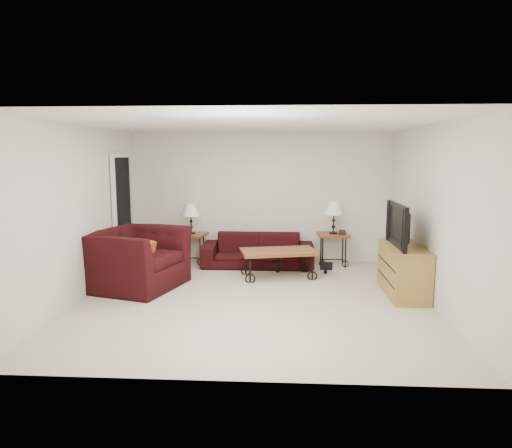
# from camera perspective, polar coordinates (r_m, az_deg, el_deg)

# --- Properties ---
(ground) EXTENTS (5.00, 5.00, 0.00)m
(ground) POSITION_cam_1_polar(r_m,az_deg,el_deg) (6.87, -0.34, -9.15)
(ground) COLOR beige
(ground) RESTS_ON ground
(wall_back) EXTENTS (5.00, 0.02, 2.50)m
(wall_back) POSITION_cam_1_polar(r_m,az_deg,el_deg) (9.08, 0.66, 3.25)
(wall_back) COLOR silver
(wall_back) RESTS_ON ground
(wall_front) EXTENTS (5.00, 0.02, 2.50)m
(wall_front) POSITION_cam_1_polar(r_m,az_deg,el_deg) (4.14, -2.57, -3.15)
(wall_front) COLOR silver
(wall_front) RESTS_ON ground
(wall_left) EXTENTS (0.02, 5.00, 2.50)m
(wall_left) POSITION_cam_1_polar(r_m,az_deg,el_deg) (7.21, -20.61, 1.31)
(wall_left) COLOR silver
(wall_left) RESTS_ON ground
(wall_right) EXTENTS (0.02, 5.00, 2.50)m
(wall_right) POSITION_cam_1_polar(r_m,az_deg,el_deg) (6.91, 20.82, 1.01)
(wall_right) COLOR silver
(wall_right) RESTS_ON ground
(ceiling) EXTENTS (5.00, 5.00, 0.00)m
(ceiling) POSITION_cam_1_polar(r_m,az_deg,el_deg) (6.56, -0.36, 12.13)
(ceiling) COLOR white
(ceiling) RESTS_ON wall_back
(doorway) EXTENTS (0.08, 0.94, 2.04)m
(doorway) POSITION_cam_1_polar(r_m,az_deg,el_deg) (8.75, -16.00, 1.19)
(doorway) COLOR black
(doorway) RESTS_ON ground
(sofa) EXTENTS (2.07, 0.81, 0.61)m
(sofa) POSITION_cam_1_polar(r_m,az_deg,el_deg) (8.75, 0.23, -3.23)
(sofa) COLOR black
(sofa) RESTS_ON ground
(side_table_left) EXTENTS (0.61, 0.61, 0.57)m
(side_table_left) POSITION_cam_1_polar(r_m,az_deg,el_deg) (9.09, -7.89, -2.97)
(side_table_left) COLOR brown
(side_table_left) RESTS_ON ground
(side_table_right) EXTENTS (0.60, 0.60, 0.61)m
(side_table_right) POSITION_cam_1_polar(r_m,az_deg,el_deg) (8.97, 9.41, -3.06)
(side_table_right) COLOR brown
(side_table_right) RESTS_ON ground
(lamp_left) EXTENTS (0.38, 0.38, 0.57)m
(lamp_left) POSITION_cam_1_polar(r_m,az_deg,el_deg) (8.99, -7.97, 0.63)
(lamp_left) COLOR black
(lamp_left) RESTS_ON side_table_left
(lamp_right) EXTENTS (0.37, 0.37, 0.61)m
(lamp_right) POSITION_cam_1_polar(r_m,az_deg,el_deg) (8.87, 9.50, 0.77)
(lamp_right) COLOR black
(lamp_right) RESTS_ON side_table_right
(photo_frame_left) EXTENTS (0.12, 0.02, 0.10)m
(photo_frame_left) POSITION_cam_1_polar(r_m,az_deg,el_deg) (8.92, -9.07, -1.03)
(photo_frame_left) COLOR black
(photo_frame_left) RESTS_ON side_table_left
(photo_frame_right) EXTENTS (0.12, 0.03, 0.10)m
(photo_frame_right) POSITION_cam_1_polar(r_m,az_deg,el_deg) (8.78, 10.54, -1.00)
(photo_frame_right) COLOR black
(photo_frame_right) RESTS_ON side_table_right
(coffee_table) EXTENTS (1.38, 0.94, 0.47)m
(coffee_table) POSITION_cam_1_polar(r_m,az_deg,el_deg) (7.98, 2.77, -4.88)
(coffee_table) COLOR brown
(coffee_table) RESTS_ON ground
(armchair) EXTENTS (1.59, 1.71, 0.92)m
(armchair) POSITION_cam_1_polar(r_m,az_deg,el_deg) (7.57, -14.44, -4.16)
(armchair) COLOR black
(armchair) RESTS_ON ground
(throw_pillow) EXTENTS (0.22, 0.43, 0.41)m
(throw_pillow) POSITION_cam_1_polar(r_m,az_deg,el_deg) (7.47, -13.47, -3.82)
(throw_pillow) COLOR #D4591B
(throw_pillow) RESTS_ON armchair
(tv_stand) EXTENTS (0.51, 1.23, 0.74)m
(tv_stand) POSITION_cam_1_polar(r_m,az_deg,el_deg) (7.31, 17.64, -5.46)
(tv_stand) COLOR olive
(tv_stand) RESTS_ON ground
(television) EXTENTS (0.14, 1.11, 0.64)m
(television) POSITION_cam_1_polar(r_m,az_deg,el_deg) (7.18, 17.73, -0.12)
(television) COLOR black
(television) RESTS_ON tv_stand
(backpack) EXTENTS (0.34, 0.27, 0.42)m
(backpack) POSITION_cam_1_polar(r_m,az_deg,el_deg) (8.27, 8.54, -4.68)
(backpack) COLOR black
(backpack) RESTS_ON ground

